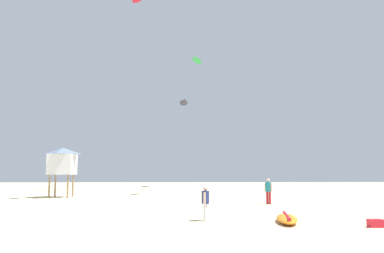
{
  "coord_description": "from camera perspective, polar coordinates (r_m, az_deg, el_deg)",
  "views": [
    {
      "loc": [
        -0.98,
        -11.7,
        2.26
      ],
      "look_at": [
        0.0,
        21.6,
        6.08
      ],
      "focal_mm": 35.68,
      "sensor_mm": 36.0,
      "label": 1
    }
  ],
  "objects": [
    {
      "name": "person_foreground",
      "position": [
        17.5,
        2.02,
        -11.0
      ],
      "size": [
        0.35,
        0.5,
        1.54
      ],
      "rotation": [
        0.0,
        0.0,
        2.87
      ],
      "color": "silver",
      "rests_on": "ground"
    },
    {
      "name": "lifeguard_tower",
      "position": [
        33.98,
        -18.81,
        -4.85
      ],
      "size": [
        2.3,
        2.3,
        4.15
      ],
      "color": "#8C704C",
      "rests_on": "ground"
    },
    {
      "name": "kite_grounded_near",
      "position": [
        17.49,
        13.98,
        -13.21
      ],
      "size": [
        1.39,
        3.12,
        0.37
      ],
      "color": "orange",
      "rests_on": "ground"
    },
    {
      "name": "person_midground",
      "position": [
        26.42,
        11.35,
        -9.18
      ],
      "size": [
        0.45,
        0.4,
        1.69
      ],
      "rotation": [
        0.0,
        0.0,
        0.86
      ],
      "color": "#B21E23",
      "rests_on": "ground"
    },
    {
      "name": "ground_plane",
      "position": [
        11.96,
        3.18,
        -17.43
      ],
      "size": [
        120.0,
        120.0,
        0.0
      ],
      "primitive_type": "plane",
      "color": "#C6B28C"
    },
    {
      "name": "kite_aloft_1",
      "position": [
        52.92,
        -1.26,
        3.56
      ],
      "size": [
        1.4,
        3.84,
        0.56
      ],
      "color": "#2D2D33"
    },
    {
      "name": "kite_aloft_0",
      "position": [
        36.98,
        0.76,
        9.83
      ],
      "size": [
        1.32,
        2.41,
        0.31
      ],
      "color": "green"
    },
    {
      "name": "cooler_box",
      "position": [
        17.26,
        25.74,
        -12.9
      ],
      "size": [
        0.56,
        0.36,
        0.32
      ],
      "primitive_type": "cube",
      "color": "red",
      "rests_on": "ground"
    }
  ]
}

